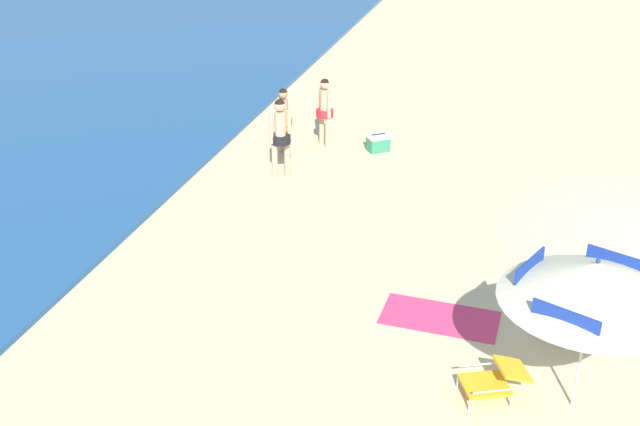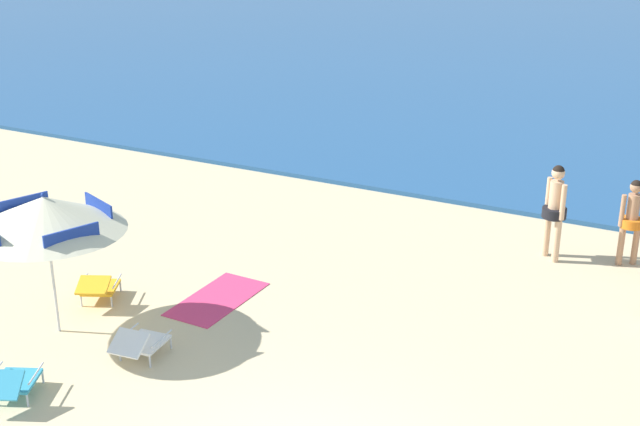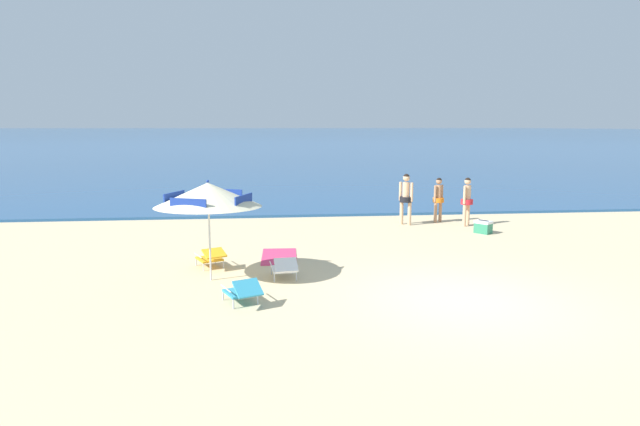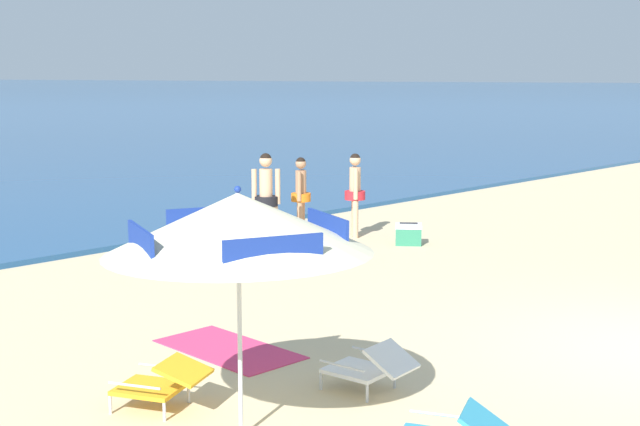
# 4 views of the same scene
# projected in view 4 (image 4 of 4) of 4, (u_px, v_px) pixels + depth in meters

# --- Properties ---
(beach_umbrella_striped_main) EXTENTS (2.84, 2.84, 2.23)m
(beach_umbrella_striped_main) POSITION_uv_depth(u_px,v_px,m) (238.00, 224.00, 7.41)
(beach_umbrella_striped_main) COLOR silver
(beach_umbrella_striped_main) RESTS_ON ground
(lounge_chair_beside_umbrella) EXTENTS (0.63, 0.94, 0.52)m
(lounge_chair_beside_umbrella) POSITION_uv_depth(u_px,v_px,m) (370.00, 366.00, 8.76)
(lounge_chair_beside_umbrella) COLOR white
(lounge_chair_beside_umbrella) RESTS_ON ground
(lounge_chair_facing_sea) EXTENTS (0.84, 1.00, 0.50)m
(lounge_chair_facing_sea) POSITION_uv_depth(u_px,v_px,m) (162.00, 382.00, 8.29)
(lounge_chair_facing_sea) COLOR gold
(lounge_chair_facing_sea) RESTS_ON ground
(person_standing_near_shore) EXTENTS (0.41, 0.41, 1.66)m
(person_standing_near_shore) POSITION_uv_depth(u_px,v_px,m) (355.00, 189.00, 17.19)
(person_standing_near_shore) COLOR #D8A87F
(person_standing_near_shore) RESTS_ON ground
(person_standing_beside) EXTENTS (0.40, 0.39, 1.58)m
(person_standing_beside) POSITION_uv_depth(u_px,v_px,m) (301.00, 191.00, 17.18)
(person_standing_beside) COLOR tan
(person_standing_beside) RESTS_ON ground
(person_wading_in) EXTENTS (0.43, 0.43, 1.76)m
(person_wading_in) POSITION_uv_depth(u_px,v_px,m) (266.00, 194.00, 16.01)
(person_wading_in) COLOR #D8A87F
(person_wading_in) RESTS_ON ground
(cooler_box) EXTENTS (0.58, 0.61, 0.43)m
(cooler_box) POSITION_uv_depth(u_px,v_px,m) (408.00, 234.00, 16.48)
(cooler_box) COLOR #2D7F5B
(cooler_box) RESTS_ON ground
(beach_towel) EXTENTS (0.96, 1.83, 0.01)m
(beach_towel) POSITION_uv_depth(u_px,v_px,m) (229.00, 349.00, 10.17)
(beach_towel) COLOR #DB3866
(beach_towel) RESTS_ON ground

